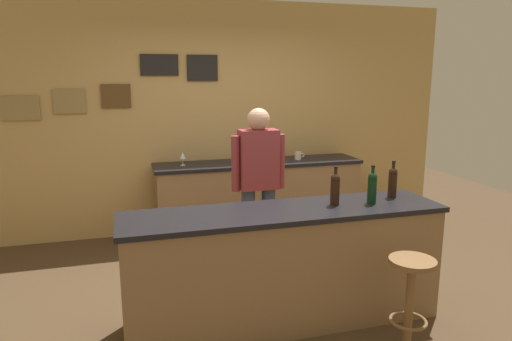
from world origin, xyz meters
The scene contains 13 objects.
ground_plane centered at (0.00, 0.00, 0.00)m, with size 10.00×10.00×0.00m, color #4C3823.
back_wall centered at (-0.01, 2.03, 1.40)m, with size 6.00×0.09×2.80m.
bar_counter centered at (0.00, -0.40, 0.46)m, with size 2.47×0.60×0.92m.
side_counter centered at (0.40, 1.65, 0.45)m, with size 2.50×0.56×0.90m.
bartender centered at (0.06, 0.52, 0.94)m, with size 0.52×0.21×1.62m.
bar_stool centered at (0.71, -1.01, 0.46)m, with size 0.32×0.32×0.68m.
wine_bottle_a centered at (0.42, -0.39, 1.06)m, with size 0.07×0.07×0.31m.
wine_bottle_b centered at (0.71, -0.43, 1.06)m, with size 0.07×0.07×0.31m.
wine_bottle_c centered at (0.98, -0.31, 1.06)m, with size 0.07×0.07×0.31m.
wine_glass_a centered at (-0.51, 1.66, 1.01)m, with size 0.07×0.07×0.16m.
wine_glass_b centered at (0.19, 1.62, 1.01)m, with size 0.07×0.07×0.16m.
wine_glass_c centered at (0.57, 1.72, 1.01)m, with size 0.07×0.07×0.16m.
coffee_mug centered at (0.90, 1.65, 0.95)m, with size 0.13×0.08×0.09m.
Camera 1 is at (-1.13, -3.53, 1.90)m, focal length 32.12 mm.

